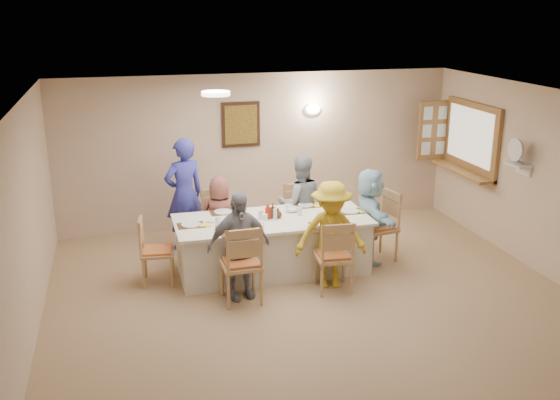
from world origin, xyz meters
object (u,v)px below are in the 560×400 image
object	(u,v)px
chair_back_right	(298,217)
diner_back_left	(220,217)
dining_table	(272,245)
diner_front_left	(239,245)
serving_hatch	(471,138)
condiment_ketchup	(268,211)
chair_front_left	(241,262)
diner_front_right	(331,235)
chair_front_right	(334,255)
diner_back_right	(300,203)
desk_fan	(518,154)
diner_right_end	(370,215)
chair_back_left	(219,223)
chair_left_end	(157,250)
chair_right_end	(378,226)
caregiver	(184,194)

from	to	relation	value
chair_back_right	diner_back_left	world-z (taller)	diner_back_left
diner_back_left	dining_table	bearing A→B (deg)	140.89
chair_back_right	diner_front_left	size ratio (longest dim) A/B	0.68
diner_back_left	serving_hatch	bearing A→B (deg)	-167.62
condiment_ketchup	dining_table	bearing A→B (deg)	-12.27
chair_front_left	diner_front_right	distance (m)	1.22
chair_back_right	chair_front_left	distance (m)	2.00
dining_table	chair_front_right	bearing A→B (deg)	-53.13
serving_hatch	diner_front_left	size ratio (longest dim) A/B	1.09
chair_front_left	diner_back_right	xyz separation A→B (m)	(1.20, 1.48, 0.21)
chair_front_right	diner_front_right	distance (m)	0.25
diner_back_left	diner_front_left	size ratio (longest dim) A/B	0.88
desk_fan	diner_right_end	size ratio (longest dim) A/B	0.22
chair_front_left	chair_front_right	bearing A→B (deg)	178.67
chair_back_left	diner_back_left	bearing A→B (deg)	-96.57
chair_front_right	chair_left_end	distance (m)	2.29
diner_back_right	chair_back_left	bearing A→B (deg)	-1.67
diner_front_left	condiment_ketchup	size ratio (longest dim) A/B	6.17
condiment_ketchup	chair_right_end	bearing A→B (deg)	-0.45
chair_right_end	diner_front_right	xyz separation A→B (m)	(-0.95, -0.68, 0.20)
chair_back_left	chair_front_left	bearing A→B (deg)	-96.57
diner_front_left	chair_right_end	bearing A→B (deg)	8.57
chair_back_right	caregiver	world-z (taller)	caregiver
chair_right_end	diner_back_right	xyz separation A→B (m)	(-0.95, 0.68, 0.21)
diner_right_end	diner_front_left	bearing A→B (deg)	114.89
desk_fan	diner_right_end	bearing A→B (deg)	166.72
serving_hatch	diner_front_right	bearing A→B (deg)	-151.51
chair_left_end	diner_front_right	distance (m)	2.27
chair_front_left	diner_back_right	size ratio (longest dim) A/B	0.71
chair_right_end	diner_back_left	size ratio (longest dim) A/B	0.84
dining_table	chair_back_right	size ratio (longest dim) A/B	2.80
diner_right_end	caregiver	xyz separation A→B (m)	(-2.47, 1.15, 0.17)
chair_back_left	diner_right_end	xyz separation A→B (m)	(2.02, -0.80, 0.21)
chair_left_end	chair_right_end	xyz separation A→B (m)	(3.10, 0.00, 0.05)
chair_back_left	condiment_ketchup	world-z (taller)	condiment_ketchup
chair_left_end	caregiver	world-z (taller)	caregiver
desk_fan	chair_front_left	bearing A→B (deg)	-175.15
chair_back_right	diner_back_right	xyz separation A→B (m)	(0.00, -0.12, 0.25)
diner_front_right	diner_right_end	size ratio (longest dim) A/B	1.04
chair_left_end	diner_front_left	bearing A→B (deg)	-118.55
chair_back_right	chair_front_right	world-z (taller)	chair_front_right
dining_table	chair_front_right	size ratio (longest dim) A/B	2.70
desk_fan	chair_back_right	world-z (taller)	desk_fan
diner_back_right	caregiver	distance (m)	1.72
chair_back_left	chair_back_right	size ratio (longest dim) A/B	1.01
desk_fan	diner_front_right	distance (m)	2.91
dining_table	chair_back_right	distance (m)	1.00
serving_hatch	condiment_ketchup	bearing A→B (deg)	-166.14
serving_hatch	diner_back_right	size ratio (longest dim) A/B	1.04
diner_front_left	caregiver	xyz separation A→B (m)	(-0.45, 1.83, 0.16)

